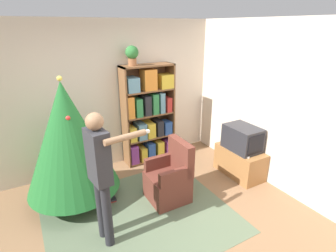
{
  "coord_description": "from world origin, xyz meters",
  "views": [
    {
      "loc": [
        -1.38,
        -2.28,
        2.49
      ],
      "look_at": [
        0.46,
        0.95,
        1.05
      ],
      "focal_mm": 28.0,
      "sensor_mm": 36.0,
      "label": 1
    }
  ],
  "objects": [
    {
      "name": "game_remote",
      "position": [
        1.58,
        0.37,
        0.5
      ],
      "size": [
        0.04,
        0.12,
        0.02
      ],
      "color": "white",
      "rests_on": "tv_stand"
    },
    {
      "name": "christmas_tree",
      "position": [
        -0.93,
        1.3,
        1.02
      ],
      "size": [
        1.31,
        1.31,
        1.89
      ],
      "color": "#4C3323",
      "rests_on": "ground_plane"
    },
    {
      "name": "ground_plane",
      "position": [
        0.0,
        0.0,
        0.0
      ],
      "size": [
        14.0,
        14.0,
        0.0
      ],
      "primitive_type": "plane",
      "color": "#846042"
    },
    {
      "name": "potted_plant",
      "position": [
        0.32,
        1.93,
        2.04
      ],
      "size": [
        0.22,
        0.22,
        0.33
      ],
      "color": "#935B38",
      "rests_on": "bookshelf"
    },
    {
      "name": "wall_back",
      "position": [
        0.0,
        2.16,
        1.3
      ],
      "size": [
        8.0,
        0.1,
        2.6
      ],
      "color": "beige",
      "rests_on": "ground_plane"
    },
    {
      "name": "standing_person",
      "position": [
        -0.78,
        0.3,
        0.98
      ],
      "size": [
        0.67,
        0.47,
        1.65
      ],
      "rotation": [
        0.0,
        0.0,
        -1.44
      ],
      "color": "#232328",
      "rests_on": "ground_plane"
    },
    {
      "name": "television",
      "position": [
        1.72,
        0.62,
        0.7
      ],
      "size": [
        0.42,
        0.61,
        0.41
      ],
      "color": "#28282D",
      "rests_on": "tv_stand"
    },
    {
      "name": "book_pile_near_tree",
      "position": [
        -0.53,
        1.0,
        0.03
      ],
      "size": [
        0.2,
        0.15,
        0.05
      ],
      "color": "#B22D28",
      "rests_on": "ground_plane"
    },
    {
      "name": "armchair",
      "position": [
        0.31,
        0.63,
        0.32
      ],
      "size": [
        0.58,
        0.57,
        0.92
      ],
      "rotation": [
        0.0,
        0.0,
        -1.58
      ],
      "color": "brown",
      "rests_on": "ground_plane"
    },
    {
      "name": "bookshelf",
      "position": [
        0.59,
        1.91,
        0.89
      ],
      "size": [
        0.97,
        0.33,
        1.84
      ],
      "color": "brown",
      "rests_on": "ground_plane"
    },
    {
      "name": "wall_right",
      "position": [
        2.02,
        0.0,
        1.3
      ],
      "size": [
        0.1,
        8.0,
        2.6
      ],
      "color": "beige",
      "rests_on": "ground_plane"
    },
    {
      "name": "area_rug",
      "position": [
        -0.26,
        0.46,
        0.0
      ],
      "size": [
        2.44,
        2.08,
        0.01
      ],
      "color": "#56664C",
      "rests_on": "ground_plane"
    },
    {
      "name": "tv_stand",
      "position": [
        1.72,
        0.62,
        0.25
      ],
      "size": [
        0.46,
        0.85,
        0.49
      ],
      "color": "#996638",
      "rests_on": "ground_plane"
    }
  ]
}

